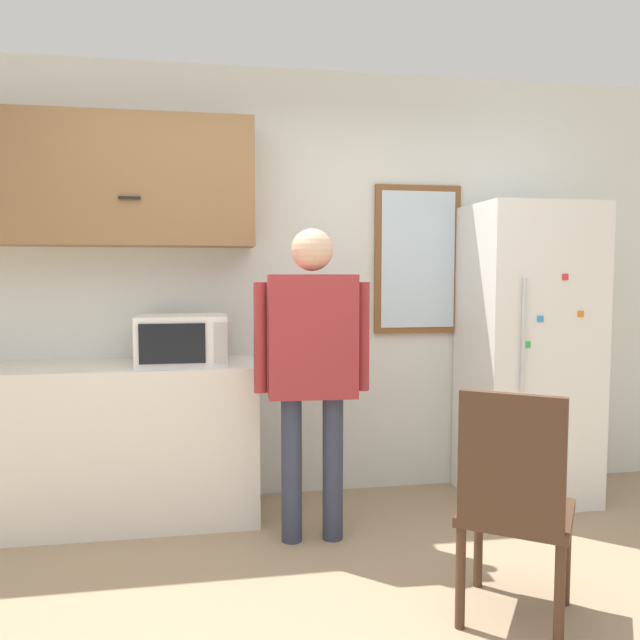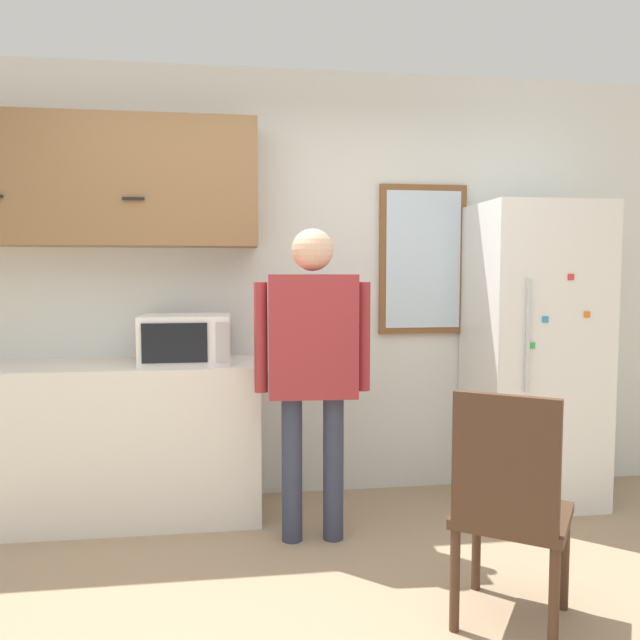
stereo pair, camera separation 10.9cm
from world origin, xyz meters
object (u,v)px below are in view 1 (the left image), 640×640
object	(u,v)px
microwave	(183,339)
chair	(514,498)
person	(312,352)
refrigerator	(527,353)

from	to	relation	value
microwave	chair	world-z (taller)	microwave
person	chair	world-z (taller)	person
microwave	chair	size ratio (longest dim) A/B	0.52
microwave	person	xyz separation A→B (m)	(0.69, -0.43, -0.03)
person	refrigerator	bearing A→B (deg)	18.78
microwave	refrigerator	xyz separation A→B (m)	(2.13, -0.02, -0.12)
chair	microwave	bearing A→B (deg)	-10.95
microwave	chair	bearing A→B (deg)	-45.79
chair	refrigerator	bearing A→B (deg)	-84.77
refrigerator	chair	xyz separation A→B (m)	(-0.78, -1.37, -0.40)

